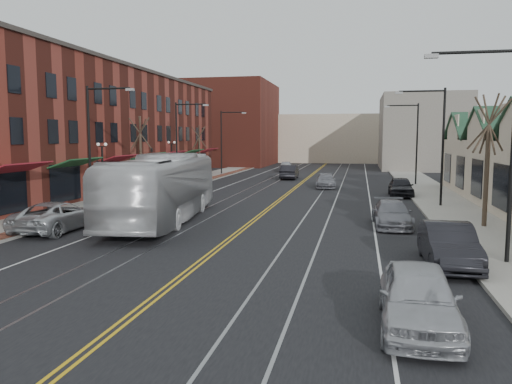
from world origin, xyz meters
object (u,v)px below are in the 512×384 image
at_px(parked_car_a, 418,297).
at_px(parked_car_c, 392,214).
at_px(parked_car_b, 448,245).
at_px(parked_car_d, 401,187).
at_px(parked_suv, 57,216).
at_px(transit_bus, 163,188).

height_order(parked_car_a, parked_car_c, parked_car_a).
xyz_separation_m(parked_car_b, parked_car_d, (0.00, 22.63, -0.02)).
distance_m(parked_suv, parked_car_a, 19.55).
bearing_deg(transit_bus, parked_car_c, 178.28).
height_order(parked_car_a, parked_car_b, same).
height_order(parked_car_b, parked_car_d, parked_car_b).
relative_size(parked_suv, parked_car_b, 1.12).
height_order(parked_suv, parked_car_b, parked_car_b).
bearing_deg(parked_suv, parked_car_a, 148.25).
distance_m(parked_car_a, parked_car_d, 29.29).
distance_m(transit_bus, parked_car_a, 18.59).
bearing_deg(parked_car_a, parked_car_b, 76.32).
xyz_separation_m(transit_bus, parked_car_c, (12.73, 1.05, -1.23)).
distance_m(parked_suv, parked_car_d, 26.76).
height_order(parked_car_b, parked_car_c, parked_car_b).
bearing_deg(transit_bus, parked_car_a, 125.90).
distance_m(parked_car_a, parked_car_c, 14.77).
distance_m(transit_bus, parked_car_c, 12.84).
relative_size(parked_suv, parked_car_a, 1.16).
xyz_separation_m(transit_bus, parked_suv, (-4.30, -3.72, -1.16)).
height_order(parked_car_c, parked_car_d, parked_car_d).
xyz_separation_m(parked_car_a, parked_car_c, (0.23, 14.77, -0.11)).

